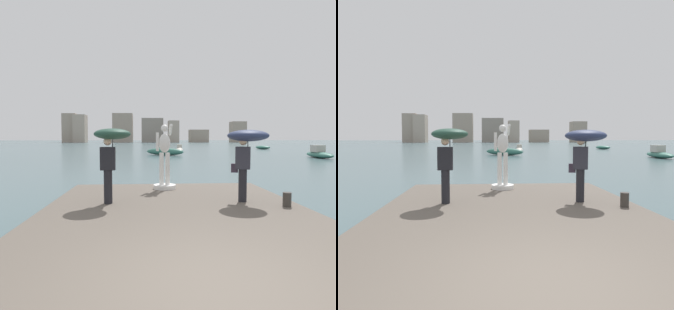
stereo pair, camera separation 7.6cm
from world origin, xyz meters
TOP-DOWN VIEW (x-y plane):
  - ground_plane at (0.00, 40.00)m, footprint 400.00×400.00m
  - pier at (0.00, 2.50)m, footprint 6.46×11.00m
  - statue_white_figure at (-0.10, 6.89)m, footprint 0.75×0.94m
  - onlooker_left at (-1.63, 4.68)m, footprint 0.96×0.97m
  - onlooker_right at (1.96, 4.64)m, footprint 1.43×1.43m
  - mooring_bollard at (2.79, 3.97)m, footprint 0.21×0.21m
  - boat_near at (17.29, 27.61)m, footprint 1.57×5.21m
  - boat_far at (4.32, 42.98)m, footprint 1.39×5.58m
  - boat_leftward at (20.48, 51.49)m, footprint 2.63×3.54m
  - boat_rightward at (1.52, 33.55)m, footprint 4.81×3.55m
  - distant_skyline at (-1.56, 133.02)m, footprint 79.13×10.77m

SIDE VIEW (x-z plane):
  - ground_plane at x=0.00m, z-range 0.00..0.00m
  - pier at x=0.00m, z-range 0.00..0.40m
  - boat_leftward at x=20.48m, z-range 0.00..0.65m
  - boat_far at x=4.32m, z-range -0.17..0.92m
  - boat_rightward at x=1.52m, z-range 0.00..0.86m
  - boat_near at x=17.29m, z-range -0.22..1.11m
  - mooring_bollard at x=2.79m, z-range 0.40..0.76m
  - statue_white_figure at x=-0.10m, z-range 0.16..2.35m
  - onlooker_left at x=-1.63m, z-range 0.97..2.94m
  - onlooker_right at x=1.96m, z-range 1.01..2.95m
  - distant_skyline at x=-1.56m, z-range -0.92..11.58m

